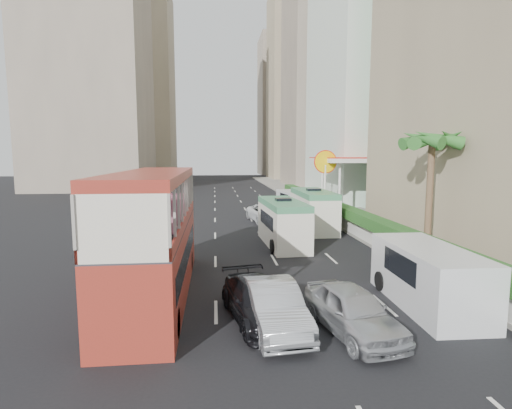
{
  "coord_description": "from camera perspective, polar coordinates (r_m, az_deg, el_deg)",
  "views": [
    {
      "loc": [
        -3.58,
        -16.08,
        5.69
      ],
      "look_at": [
        -1.5,
        4.0,
        3.2
      ],
      "focal_mm": 28.0,
      "sensor_mm": 36.0,
      "label": 1
    }
  ],
  "objects": [
    {
      "name": "minibus_far",
      "position": [
        30.93,
        8.18,
        -0.81
      ],
      "size": [
        2.28,
        6.81,
        3.02
      ],
      "primitive_type": "cube",
      "rotation": [
        0.0,
        0.0,
        -0.0
      ],
      "color": "silver",
      "rests_on": "ground"
    },
    {
      "name": "van_asset",
      "position": [
        34.48,
        1.42,
        -2.47
      ],
      "size": [
        3.23,
        5.57,
        1.46
      ],
      "primitive_type": "imported",
      "rotation": [
        0.0,
        0.0,
        0.16
      ],
      "color": "silver",
      "rests_on": "ground"
    },
    {
      "name": "car_silver_lane_b",
      "position": [
        13.86,
        13.5,
        -17.41
      ],
      "size": [
        2.63,
        4.73,
        1.52
      ],
      "primitive_type": "imported",
      "rotation": [
        0.0,
        0.0,
        0.19
      ],
      "color": "#AFB1B6",
      "rests_on": "ground"
    },
    {
      "name": "double_decker_bus",
      "position": [
        16.57,
        -14.24,
        -4.19
      ],
      "size": [
        2.5,
        11.0,
        5.06
      ],
      "primitive_type": "cube",
      "color": "#9D2E21",
      "rests_on": "ground"
    },
    {
      "name": "tower_far_a",
      "position": [
        101.54,
        6.1,
        16.24
      ],
      "size": [
        14.0,
        14.0,
        44.0
      ],
      "primitive_type": "cube",
      "color": "tan",
      "rests_on": "ground"
    },
    {
      "name": "palm_tree",
      "position": [
        23.2,
        23.5,
        0.73
      ],
      "size": [
        0.36,
        0.36,
        6.4
      ],
      "primitive_type": "cylinder",
      "color": "brown",
      "rests_on": "sidewalk"
    },
    {
      "name": "minibus_near",
      "position": [
        25.47,
        3.87,
        -2.63
      ],
      "size": [
        2.48,
        6.52,
        2.84
      ],
      "primitive_type": "cube",
      "rotation": [
        0.0,
        0.0,
        0.05
      ],
      "color": "silver",
      "rests_on": "ground"
    },
    {
      "name": "car_black",
      "position": [
        14.46,
        0.36,
        -16.15
      ],
      "size": [
        2.76,
        5.0,
        1.37
      ],
      "primitive_type": "imported",
      "rotation": [
        0.0,
        0.0,
        0.18
      ],
      "color": "black",
      "rests_on": "ground"
    },
    {
      "name": "ground_plane",
      "position": [
        17.43,
        6.42,
        -12.07
      ],
      "size": [
        200.0,
        200.0,
        0.0
      ],
      "primitive_type": "plane",
      "color": "black",
      "rests_on": "ground"
    },
    {
      "name": "panel_van_far",
      "position": [
        40.13,
        5.45,
        0.38
      ],
      "size": [
        2.85,
        5.56,
        2.12
      ],
      "primitive_type": "cube",
      "rotation": [
        0.0,
        0.0,
        0.14
      ],
      "color": "silver",
      "rests_on": "ground"
    },
    {
      "name": "kerb_wall",
      "position": [
        32.03,
        11.95,
        -2.12
      ],
      "size": [
        0.3,
        44.0,
        1.0
      ],
      "primitive_type": "cube",
      "color": "silver",
      "rests_on": "sidewalk"
    },
    {
      "name": "tower_far_b",
      "position": [
        122.67,
        3.89,
        13.72
      ],
      "size": [
        14.0,
        14.0,
        40.0
      ],
      "primitive_type": "cube",
      "color": "gray",
      "rests_on": "ground"
    },
    {
      "name": "car_silver_lane_a",
      "position": [
        13.87,
        2.52,
        -17.2
      ],
      "size": [
        2.0,
        4.73,
        1.52
      ],
      "primitive_type": "imported",
      "rotation": [
        0.0,
        0.0,
        0.09
      ],
      "color": "#AFB1B6",
      "rests_on": "ground"
    },
    {
      "name": "tower_left_a",
      "position": [
        76.69,
        -22.85,
        21.86
      ],
      "size": [
        18.0,
        18.0,
        52.0
      ],
      "primitive_type": "cube",
      "color": "gray",
      "rests_on": "ground"
    },
    {
      "name": "panel_van_near",
      "position": [
        16.65,
        23.32,
        -9.44
      ],
      "size": [
        2.42,
        5.73,
        2.27
      ],
      "primitive_type": "cube",
      "rotation": [
        0.0,
        0.0,
        -0.03
      ],
      "color": "silver",
      "rests_on": "ground"
    },
    {
      "name": "tower_left_b",
      "position": [
        109.05,
        -16.2,
        15.9
      ],
      "size": [
        16.0,
        16.0,
        46.0
      ],
      "primitive_type": "cube",
      "color": "tan",
      "rests_on": "ground"
    },
    {
      "name": "hedge",
      "position": [
        31.9,
        11.99,
        -0.61
      ],
      "size": [
        1.1,
        44.0,
        0.7
      ],
      "primitive_type": "cube",
      "color": "#2D6626",
      "rests_on": "kerb_wall"
    },
    {
      "name": "tower_mid",
      "position": [
        79.54,
        10.73,
        20.97
      ],
      "size": [
        16.0,
        16.0,
        50.0
      ],
      "primitive_type": "cube",
      "color": "gray",
      "rests_on": "ground"
    },
    {
      "name": "shell_station",
      "position": [
        41.48,
        13.22,
        2.78
      ],
      "size": [
        6.5,
        8.0,
        5.5
      ],
      "primitive_type": "cube",
      "color": "silver",
      "rests_on": "ground"
    },
    {
      "name": "sidewalk",
      "position": [
        43.33,
        11.01,
        -0.52
      ],
      "size": [
        6.0,
        120.0,
        0.18
      ],
      "primitive_type": "cube",
      "color": "#99968C",
      "rests_on": "ground"
    }
  ]
}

